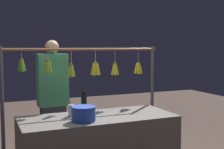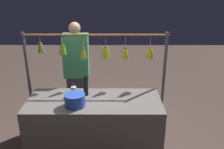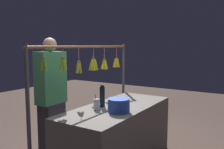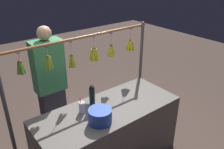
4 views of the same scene
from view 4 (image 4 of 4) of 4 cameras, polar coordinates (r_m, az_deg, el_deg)
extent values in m
cube|color=#66605B|center=(3.10, -0.93, -14.44)|extent=(1.79, 0.75, 0.81)
cylinder|color=#4C4C51|center=(3.77, 6.83, 0.45)|extent=(0.04, 0.04, 1.62)
cylinder|color=#4C4C51|center=(2.90, -23.78, -10.14)|extent=(0.04, 0.04, 1.62)
cylinder|color=#9E6038|center=(2.90, -7.04, 8.98)|extent=(2.09, 0.03, 0.03)
torus|color=black|center=(3.36, 4.62, 11.07)|extent=(0.04, 0.02, 0.04)
cylinder|color=pink|center=(3.39, 4.56, 9.58)|extent=(0.01, 0.01, 0.18)
sphere|color=brown|center=(3.41, 4.51, 8.15)|extent=(0.04, 0.04, 0.04)
cylinder|color=yellow|center=(3.42, 4.08, 6.91)|extent=(0.06, 0.04, 0.15)
cylinder|color=yellow|center=(3.41, 4.56, 6.84)|extent=(0.04, 0.05, 0.15)
cylinder|color=yellow|center=(3.42, 4.83, 6.88)|extent=(0.04, 0.06, 0.15)
cylinder|color=yellow|center=(3.44, 4.93, 7.03)|extent=(0.07, 0.05, 0.15)
cylinder|color=yellow|center=(3.46, 4.62, 7.13)|extent=(0.06, 0.05, 0.15)
cylinder|color=yellow|center=(3.46, 4.24, 7.14)|extent=(0.04, 0.07, 0.15)
cylinder|color=yellow|center=(3.44, 4.00, 7.05)|extent=(0.05, 0.06, 0.15)
torus|color=black|center=(3.14, -0.23, 10.11)|extent=(0.04, 0.01, 0.04)
cylinder|color=pink|center=(3.17, -0.23, 8.56)|extent=(0.01, 0.01, 0.17)
sphere|color=brown|center=(3.19, -0.23, 7.07)|extent=(0.05, 0.05, 0.05)
cylinder|color=gold|center=(3.21, -0.55, 5.70)|extent=(0.07, 0.04, 0.16)
cylinder|color=gold|center=(3.20, -0.08, 5.65)|extent=(0.05, 0.07, 0.16)
cylinder|color=gold|center=(3.22, 0.16, 5.78)|extent=(0.06, 0.06, 0.16)
cylinder|color=gold|center=(3.24, -0.09, 5.89)|extent=(0.06, 0.05, 0.16)
cylinder|color=gold|center=(3.23, -0.54, 5.85)|extent=(0.05, 0.07, 0.16)
torus|color=black|center=(2.99, -4.53, 9.20)|extent=(0.04, 0.01, 0.04)
cylinder|color=pink|center=(3.01, -4.48, 7.68)|extent=(0.01, 0.01, 0.16)
sphere|color=brown|center=(3.04, -4.43, 6.22)|extent=(0.05, 0.05, 0.05)
cylinder|color=gold|center=(3.04, -4.85, 4.69)|extent=(0.06, 0.04, 0.16)
cylinder|color=gold|center=(3.03, -4.44, 4.62)|extent=(0.06, 0.06, 0.16)
cylinder|color=gold|center=(3.05, -3.88, 4.73)|extent=(0.05, 0.07, 0.16)
cylinder|color=gold|center=(3.07, -3.78, 4.91)|extent=(0.07, 0.05, 0.16)
cylinder|color=gold|center=(3.09, -4.09, 5.04)|extent=(0.07, 0.05, 0.16)
cylinder|color=gold|center=(3.09, -4.57, 5.04)|extent=(0.05, 0.08, 0.16)
cylinder|color=gold|center=(3.07, -4.97, 4.87)|extent=(0.06, 0.07, 0.16)
torus|color=black|center=(2.83, -10.05, 7.95)|extent=(0.04, 0.01, 0.04)
cylinder|color=pink|center=(2.86, -9.91, 6.19)|extent=(0.01, 0.01, 0.18)
sphere|color=brown|center=(2.89, -9.77, 4.51)|extent=(0.05, 0.05, 0.05)
cylinder|color=#A3B426|center=(2.91, -9.98, 3.05)|extent=(0.06, 0.04, 0.16)
cylinder|color=#A3B426|center=(2.90, -9.49, 3.02)|extent=(0.04, 0.06, 0.16)
cylinder|color=#A3B426|center=(2.92, -9.35, 3.20)|extent=(0.07, 0.04, 0.16)
cylinder|color=#A3B426|center=(2.93, -9.86, 3.22)|extent=(0.04, 0.06, 0.16)
torus|color=black|center=(2.71, -15.56, 6.61)|extent=(0.04, 0.01, 0.04)
cylinder|color=pink|center=(2.73, -15.41, 5.34)|extent=(0.01, 0.01, 0.12)
sphere|color=brown|center=(2.75, -15.26, 4.13)|extent=(0.05, 0.05, 0.05)
cylinder|color=#89AB29|center=(2.77, -15.50, 2.64)|extent=(0.06, 0.04, 0.15)
cylinder|color=#89AB29|center=(2.76, -15.01, 2.60)|extent=(0.04, 0.06, 0.15)
cylinder|color=#89AB29|center=(2.77, -14.64, 2.78)|extent=(0.05, 0.05, 0.15)
cylinder|color=#89AB29|center=(2.79, -14.81, 2.92)|extent=(0.06, 0.05, 0.15)
cylinder|color=#89AB29|center=(2.79, -15.43, 2.83)|extent=(0.05, 0.06, 0.15)
torus|color=black|center=(2.62, -21.81, 5.02)|extent=(0.04, 0.01, 0.04)
cylinder|color=pink|center=(2.63, -21.61, 3.88)|extent=(0.01, 0.01, 0.11)
sphere|color=brown|center=(2.65, -21.43, 2.80)|extent=(0.05, 0.05, 0.05)
cylinder|color=#609E2D|center=(2.68, -21.58, 1.39)|extent=(0.06, 0.04, 0.14)
cylinder|color=#609E2D|center=(2.66, -21.08, 1.35)|extent=(0.04, 0.06, 0.14)
cylinder|color=#609E2D|center=(2.68, -20.82, 1.57)|extent=(0.06, 0.04, 0.14)
cylinder|color=#609E2D|center=(2.69, -21.37, 1.59)|extent=(0.04, 0.07, 0.14)
cylinder|color=black|center=(2.84, -4.84, -5.54)|extent=(0.07, 0.07, 0.26)
cylinder|color=black|center=(2.77, -4.94, -3.06)|extent=(0.05, 0.05, 0.02)
cylinder|color=blue|center=(2.60, -2.91, -10.00)|extent=(0.26, 0.26, 0.16)
cylinder|color=silver|center=(2.78, -7.30, -7.88)|extent=(0.07, 0.07, 0.13)
cylinder|color=red|center=(2.76, -7.53, -7.43)|extent=(0.01, 0.03, 0.19)
cube|color=#2D2D38|center=(3.57, -13.81, -9.27)|extent=(0.32, 0.22, 0.81)
cube|color=#3F8C59|center=(3.21, -15.21, 1.94)|extent=(0.40, 0.22, 0.71)
sphere|color=tan|center=(3.06, -16.16, 9.60)|extent=(0.19, 0.19, 0.19)
camera|label=1|loc=(1.57, 116.88, -45.22)|focal=48.76mm
camera|label=2|loc=(1.97, 83.20, 0.75)|focal=39.50mm
camera|label=3|loc=(1.52, -97.80, -39.45)|focal=39.53mm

